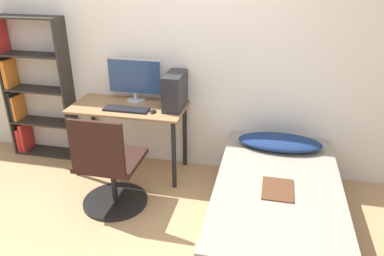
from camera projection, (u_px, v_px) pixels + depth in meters
name	position (u px, v px, depth m)	size (l,w,h in m)	color
wall_back	(172.00, 48.00, 3.67)	(8.00, 0.05, 2.50)	silver
desk	(129.00, 117.00, 3.74)	(1.14, 0.55, 0.73)	#997047
bookshelf	(32.00, 94.00, 4.07)	(0.72, 0.24, 1.54)	#2D2823
office_chair	(110.00, 173.00, 3.27)	(0.59, 0.59, 0.92)	black
bed	(276.00, 207.00, 3.06)	(1.02, 1.82, 0.43)	#4C3D2D
pillow	(280.00, 142.00, 3.52)	(0.78, 0.36, 0.11)	navy
magazine	(278.00, 189.00, 2.89)	(0.24, 0.32, 0.01)	#56331E
monitor	(135.00, 79.00, 3.74)	(0.57, 0.19, 0.43)	#B7B7BC
keyboard	(126.00, 109.00, 3.59)	(0.44, 0.14, 0.02)	black
pc_tower	(175.00, 91.00, 3.59)	(0.17, 0.38, 0.34)	#232328
mouse	(153.00, 112.00, 3.54)	(0.06, 0.09, 0.02)	black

